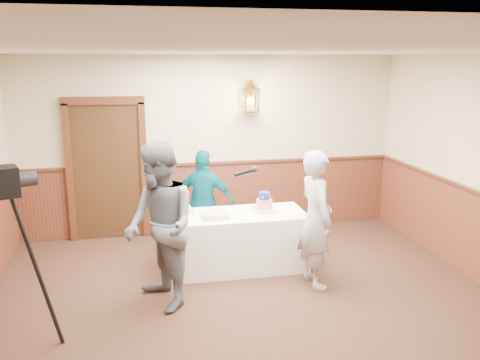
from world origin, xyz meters
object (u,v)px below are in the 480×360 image
object	(u,v)px
sheet_cake_yellow	(215,216)
sheet_cake_green	(181,211)
tv_camera_rig	(1,277)
baker	(316,219)
tiered_cake	(264,204)
interviewer	(160,227)
assistant_p	(204,202)
display_table	(237,241)

from	to	relation	value
sheet_cake_yellow	sheet_cake_green	world-z (taller)	same
tv_camera_rig	baker	bearing A→B (deg)	-4.42
tiered_cake	tv_camera_rig	bearing A→B (deg)	-149.69
sheet_cake_green	interviewer	bearing A→B (deg)	-106.58
sheet_cake_green	assistant_p	world-z (taller)	assistant_p
sheet_cake_green	baker	distance (m)	1.78
sheet_cake_yellow	interviewer	xyz separation A→B (m)	(-0.72, -0.76, 0.15)
baker	interviewer	bearing A→B (deg)	90.30
tiered_cake	assistant_p	distance (m)	0.99
baker	tv_camera_rig	size ratio (longest dim) A/B	0.93
display_table	sheet_cake_yellow	world-z (taller)	sheet_cake_yellow
display_table	assistant_p	world-z (taller)	assistant_p
sheet_cake_green	tv_camera_rig	world-z (taller)	tv_camera_rig
tiered_cake	sheet_cake_green	world-z (taller)	tiered_cake
display_table	tiered_cake	distance (m)	0.61
interviewer	baker	bearing A→B (deg)	76.57
assistant_p	baker	bearing A→B (deg)	152.01
assistant_p	display_table	bearing A→B (deg)	138.92
interviewer	baker	xyz separation A→B (m)	(1.86, 0.19, -0.09)
sheet_cake_yellow	assistant_p	world-z (taller)	assistant_p
sheet_cake_green	baker	world-z (taller)	baker
tv_camera_rig	display_table	bearing A→B (deg)	13.34
tiered_cake	tv_camera_rig	xyz separation A→B (m)	(-2.86, -1.67, -0.04)
sheet_cake_green	display_table	bearing A→B (deg)	-12.72
display_table	tv_camera_rig	distance (m)	3.03
display_table	sheet_cake_yellow	xyz separation A→B (m)	(-0.31, -0.14, 0.41)
tiered_cake	interviewer	bearing A→B (deg)	-147.37
baker	assistant_p	distance (m)	1.82
sheet_cake_yellow	sheet_cake_green	bearing A→B (deg)	143.33
tiered_cake	interviewer	distance (m)	1.67
display_table	sheet_cake_green	distance (m)	0.84
assistant_p	tiered_cake	bearing A→B (deg)	158.51
interviewer	tv_camera_rig	size ratio (longest dim) A/B	1.03
baker	tv_camera_rig	distance (m)	3.46
sheet_cake_green	interviewer	distance (m)	1.12
display_table	tv_camera_rig	world-z (taller)	tv_camera_rig
tiered_cake	baker	size ratio (longest dim) A/B	0.17
baker	display_table	bearing A→B (deg)	43.89
tiered_cake	sheet_cake_green	distance (m)	1.10
assistant_p	tv_camera_rig	distance (m)	3.18
tiered_cake	sheet_cake_yellow	bearing A→B (deg)	-168.40
sheet_cake_yellow	tiered_cake	bearing A→B (deg)	11.60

